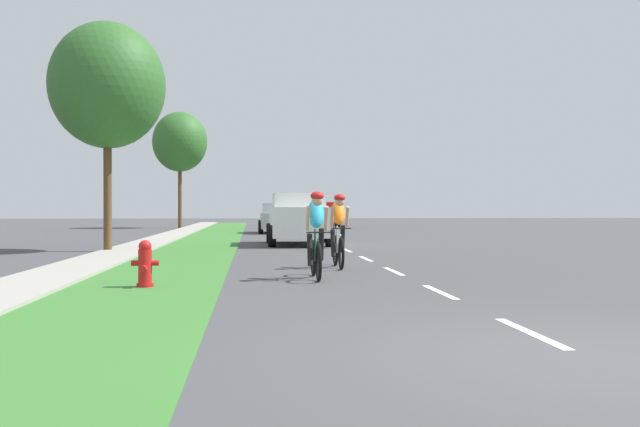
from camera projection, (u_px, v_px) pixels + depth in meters
The scene contains 12 objects.
ground_plane at pixel (330, 243), 25.87m from camera, with size 120.00×120.00×0.00m, color #424244.
grass_verge at pixel (204, 243), 25.43m from camera, with size 2.49×70.00×0.01m, color #38722D.
sidewalk_concrete at pixel (149, 243), 25.24m from camera, with size 1.45×70.00×0.10m, color #9E998E.
lane_markings_center at pixel (320, 238), 29.85m from camera, with size 0.12×54.30×0.01m.
fire_hydrant_red at pixel (145, 264), 11.37m from camera, with size 0.44×0.38×0.76m.
cyclist_lead at pixel (316, 234), 12.67m from camera, with size 0.42×1.72×1.58m.
cyclist_trailing at pixel (338, 230), 15.02m from camera, with size 0.42×1.72×1.58m.
suv_white at pixel (298, 218), 24.51m from camera, with size 2.15×4.70×1.79m.
sedan_silver at pixel (278, 218), 35.86m from camera, with size 1.98×4.30×1.52m.
pickup_red at pixel (320, 215), 44.80m from camera, with size 2.22×5.10×1.64m.
street_tree_near at pixel (107, 86), 20.65m from camera, with size 3.37×3.37×6.76m.
street_tree_far at pixel (180, 142), 44.66m from camera, with size 3.46×3.46×7.40m.
Camera 1 is at (-2.84, -5.70, 1.29)m, focal length 39.38 mm.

